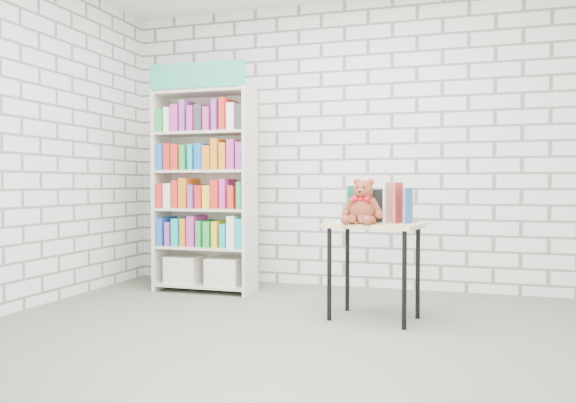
# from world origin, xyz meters

# --- Properties ---
(ground) EXTENTS (4.50, 4.50, 0.00)m
(ground) POSITION_xyz_m (0.00, 0.00, 0.00)
(ground) COLOR #525B4C
(ground) RESTS_ON ground
(room_shell) EXTENTS (4.52, 4.02, 2.81)m
(room_shell) POSITION_xyz_m (0.00, 0.00, 1.78)
(room_shell) COLOR silver
(room_shell) RESTS_ON ground
(bookshelf) EXTENTS (0.94, 0.37, 2.11)m
(bookshelf) POSITION_xyz_m (-1.19, 1.36, 0.96)
(bookshelf) COLOR beige
(bookshelf) RESTS_ON ground
(display_table) EXTENTS (0.74, 0.58, 0.72)m
(display_table) POSITION_xyz_m (0.49, 0.71, 0.62)
(display_table) COLOR #DCBB84
(display_table) RESTS_ON ground
(table_books) EXTENTS (0.50, 0.29, 0.28)m
(table_books) POSITION_xyz_m (0.51, 0.82, 0.86)
(table_books) COLOR teal
(table_books) RESTS_ON display_table
(teddy_bear) EXTENTS (0.31, 0.29, 0.33)m
(teddy_bear) POSITION_xyz_m (0.41, 0.62, 0.85)
(teddy_bear) COLOR maroon
(teddy_bear) RESTS_ON display_table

